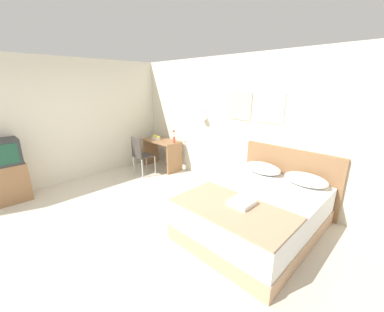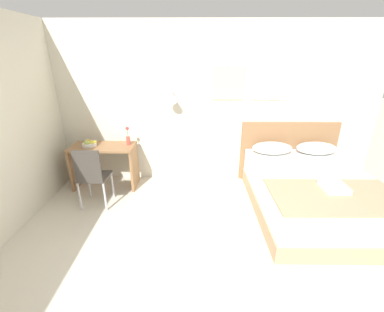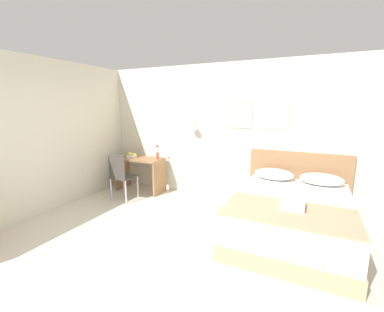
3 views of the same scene
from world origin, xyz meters
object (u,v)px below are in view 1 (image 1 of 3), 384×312
at_px(pillow_left, 263,168).
at_px(television, 3,152).
at_px(throw_blanket, 233,208).
at_px(flower_vase, 174,138).
at_px(bed, 256,213).
at_px(desk_chair, 140,153).
at_px(fruit_bowl, 156,137).
at_px(desk, 162,149).
at_px(tv_stand, 10,183).
at_px(folded_towel_near_foot, 242,202).
at_px(headboard, 289,178).
at_px(pillow_right, 306,180).

distance_m(pillow_left, television, 4.62).
height_order(throw_blanket, flower_vase, flower_vase).
height_order(bed, television, television).
height_order(desk_chair, fruit_bowl, desk_chair).
bearing_deg(pillow_left, television, -136.55).
bearing_deg(throw_blanket, desk, 156.88).
relative_size(pillow_left, fruit_bowl, 2.70).
distance_m(bed, fruit_bowl, 3.49).
xyz_separation_m(throw_blanket, tv_stand, (-3.72, -1.77, -0.25)).
height_order(folded_towel_near_foot, desk, desk).
relative_size(throw_blanket, desk_chair, 1.60).
xyz_separation_m(bed, flower_vase, (-2.76, 0.82, 0.56)).
bearing_deg(headboard, flower_vase, -174.75).
bearing_deg(flower_vase, desk_chair, -116.75).
bearing_deg(bed, desk, 166.67).
distance_m(pillow_left, desk, 2.82).
xyz_separation_m(folded_towel_near_foot, desk_chair, (-3.17, 0.53, -0.10)).
relative_size(bed, desk, 2.00).
bearing_deg(pillow_left, folded_towel_near_foot, -72.23).
height_order(bed, desk_chair, desk_chair).
bearing_deg(flower_vase, bed, -16.48).
bearing_deg(television, headboard, 42.82).
height_order(pillow_left, television, television).
height_order(desk_chair, tv_stand, desk_chair).
relative_size(pillow_left, tv_stand, 0.92).
distance_m(folded_towel_near_foot, tv_stand, 4.22).
bearing_deg(bed, folded_towel_near_foot, -85.58).
height_order(headboard, television, television).
bearing_deg(flower_vase, tv_stand, -106.73).
bearing_deg(folded_towel_near_foot, desk_chair, 170.49).
bearing_deg(pillow_left, throw_blanket, -75.32).
height_order(pillow_left, desk, pillow_left).
xyz_separation_m(desk_chair, fruit_bowl, (-0.25, 0.65, 0.23)).
bearing_deg(pillow_left, tv_stand, -136.57).
height_order(desk, flower_vase, flower_vase).
bearing_deg(fruit_bowl, tv_stand, -96.20).
bearing_deg(fruit_bowl, headboard, 5.81).
bearing_deg(flower_vase, folded_towel_near_foot, -24.52).
relative_size(bed, headboard, 1.24).
bearing_deg(tv_stand, headboard, 42.80).
bearing_deg(throw_blanket, folded_towel_near_foot, 76.31).
xyz_separation_m(desk, desk_chair, (0.04, -0.68, 0.05)).
relative_size(pillow_right, fruit_bowl, 2.70).
xyz_separation_m(bed, pillow_right, (0.37, 0.80, 0.40)).
xyz_separation_m(bed, desk_chair, (-3.13, 0.07, 0.26)).
distance_m(desk, desk_chair, 0.68).
relative_size(desk_chair, flower_vase, 3.05).
bearing_deg(throw_blanket, tv_stand, -154.57).
relative_size(desk, desk_chair, 1.10).
bearing_deg(fruit_bowl, flower_vase, 8.27).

